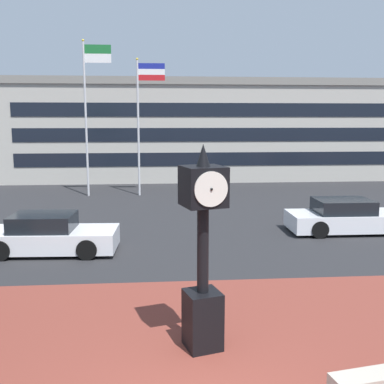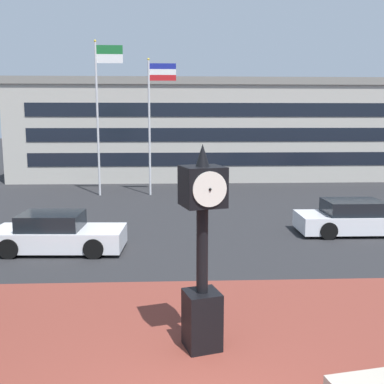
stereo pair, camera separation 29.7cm
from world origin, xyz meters
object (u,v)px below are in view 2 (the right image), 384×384
street_clock (202,254)px  flagpole_primary (100,106)px  car_street_near (57,234)px  civic_building (229,129)px  flagpole_secondary (152,115)px  car_street_far (357,219)px

street_clock → flagpole_primary: (-4.52, 17.72, 3.21)m
car_street_near → civic_building: bearing=161.6°
flagpole_secondary → street_clock: bearing=-84.8°
street_clock → car_street_near: size_ratio=0.89×
street_clock → civic_building: size_ratio=0.12×
flagpole_secondary → civic_building: bearing=62.3°
car_street_near → street_clock: bearing=35.9°
car_street_near → car_street_far: (10.80, 1.87, 0.00)m
flagpole_secondary → car_street_far: bearing=-48.9°
car_street_near → flagpole_primary: 12.00m
street_clock → civic_building: (4.08, 28.57, 1.70)m
car_street_far → flagpole_secondary: flagpole_secondary is taller
car_street_far → civic_building: 20.46m
civic_building → flagpole_primary: bearing=-128.4°
car_street_far → flagpole_primary: size_ratio=0.53×
street_clock → car_street_far: (6.46, 8.47, -1.27)m
street_clock → flagpole_primary: 18.57m
street_clock → car_street_near: bearing=107.7°
car_street_near → civic_building: 23.71m
car_street_near → car_street_far: size_ratio=0.95×
civic_building → car_street_far: bearing=-83.2°
street_clock → flagpole_secondary: (-1.62, 17.72, 2.69)m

